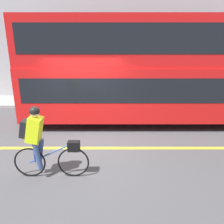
{
  "coord_description": "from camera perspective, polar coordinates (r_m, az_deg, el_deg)",
  "views": [
    {
      "loc": [
        0.94,
        -5.58,
        2.84
      ],
      "look_at": [
        0.92,
        0.43,
        1.0
      ],
      "focal_mm": 35.0,
      "sensor_mm": 36.0,
      "label": 1
    }
  ],
  "objects": [
    {
      "name": "bus",
      "position": [
        8.49,
        17.21,
        11.23
      ],
      "size": [
        11.22,
        2.48,
        3.76
      ],
      "color": "black",
      "rests_on": "ground_plane"
    },
    {
      "name": "ground_plane",
      "position": [
        6.33,
        -8.45,
        -9.83
      ],
      "size": [
        80.0,
        80.0,
        0.0
      ],
      "primitive_type": "plane",
      "color": "#424244"
    },
    {
      "name": "cyclist_on_bike",
      "position": [
        4.97,
        -17.74,
        -7.05
      ],
      "size": [
        1.67,
        0.32,
        1.64
      ],
      "color": "black",
      "rests_on": "ground_plane"
    },
    {
      "name": "sidewalk_curb",
      "position": [
        11.32,
        -4.56,
        2.79
      ],
      "size": [
        60.0,
        2.09,
        0.13
      ],
      "color": "gray",
      "rests_on": "ground_plane"
    },
    {
      "name": "road_center_line",
      "position": [
        6.45,
        -8.28,
        -9.28
      ],
      "size": [
        50.0,
        0.14,
        0.01
      ],
      "primitive_type": "cube",
      "color": "yellow",
      "rests_on": "ground_plane"
    },
    {
      "name": "building_facade",
      "position": [
        12.18,
        -4.46,
        19.24
      ],
      "size": [
        60.0,
        0.3,
        6.64
      ],
      "color": "#9E9EA3",
      "rests_on": "ground_plane"
    },
    {
      "name": "trash_bin",
      "position": [
        11.26,
        11.15,
        5.37
      ],
      "size": [
        0.54,
        0.54,
        0.99
      ],
      "color": "#194C23",
      "rests_on": "sidewalk_curb"
    }
  ]
}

